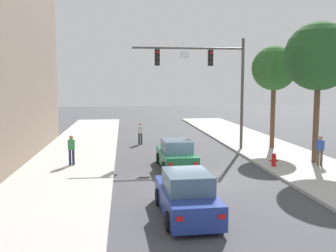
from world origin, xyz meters
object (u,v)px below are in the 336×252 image
car_lead_green (176,155)px  fire_hydrant (274,160)px  traffic_signal_mast (211,72)px  pedestrian_crossing_road (140,132)px  pedestrian_sidewalk_right_walker (320,149)px  street_tree_second (274,69)px  car_following_blue (187,196)px  street_tree_nearest (319,57)px  pedestrian_sidewalk_left_walker (71,149)px

car_lead_green → fire_hydrant: 5.30m
traffic_signal_mast → pedestrian_crossing_road: bearing=142.9°
pedestrian_sidewalk_right_walker → street_tree_second: size_ratio=0.23×
pedestrian_crossing_road → car_following_blue: bearing=-86.8°
traffic_signal_mast → street_tree_nearest: street_tree_nearest is taller
street_tree_nearest → car_following_blue: bearing=-139.5°
traffic_signal_mast → pedestrian_crossing_road: traffic_signal_mast is taller
pedestrian_sidewalk_left_walker → pedestrian_sidewalk_right_walker: 13.62m
car_following_blue → street_tree_nearest: street_tree_nearest is taller
street_tree_nearest → pedestrian_sidewalk_right_walker: bearing=-98.9°
traffic_signal_mast → fire_hydrant: size_ratio=10.51×
car_following_blue → street_tree_second: (8.20, 12.56, 4.90)m
pedestrian_crossing_road → fire_hydrant: pedestrian_crossing_road is taller
traffic_signal_mast → street_tree_second: traffic_signal_mast is taller
pedestrian_sidewalk_right_walker → street_tree_second: 7.55m
car_following_blue → fire_hydrant: size_ratio=5.96×
traffic_signal_mast → car_lead_green: (-3.07, -4.97, -4.67)m
street_tree_nearest → traffic_signal_mast: bearing=133.8°
traffic_signal_mast → street_tree_nearest: size_ratio=0.96×
pedestrian_crossing_road → pedestrian_sidewalk_left_walker: bearing=-118.3°
pedestrian_sidewalk_right_walker → pedestrian_crossing_road: bearing=134.9°
pedestrian_sidewalk_left_walker → fire_hydrant: size_ratio=2.28×
pedestrian_sidewalk_right_walker → fire_hydrant: bearing=177.2°
pedestrian_sidewalk_left_walker → street_tree_second: bearing=17.8°
fire_hydrant → street_tree_nearest: size_ratio=0.09×
traffic_signal_mast → fire_hydrant: 7.87m
pedestrian_sidewalk_right_walker → car_following_blue: bearing=-142.4°
pedestrian_crossing_road → pedestrian_sidewalk_right_walker: pedestrian_sidewalk_right_walker is taller
car_lead_green → pedestrian_crossing_road: 8.63m
traffic_signal_mast → fire_hydrant: traffic_signal_mast is taller
pedestrian_crossing_road → fire_hydrant: size_ratio=2.28×
traffic_signal_mast → pedestrian_sidewalk_left_walker: 10.61m
street_tree_second → car_following_blue: bearing=-123.2°
fire_hydrant → car_lead_green: bearing=171.3°
car_lead_green → pedestrian_sidewalk_left_walker: bearing=171.7°
pedestrian_sidewalk_right_walker → street_tree_second: street_tree_second is taller
car_lead_green → fire_hydrant: bearing=-8.7°
traffic_signal_mast → street_tree_second: (4.45, 0.10, 0.23)m
traffic_signal_mast → car_lead_green: 7.48m
pedestrian_sidewalk_right_walker → pedestrian_sidewalk_left_walker: bearing=172.6°
car_lead_green → pedestrian_sidewalk_right_walker: pedestrian_sidewalk_right_walker is taller
pedestrian_sidewalk_left_walker → pedestrian_sidewalk_right_walker: bearing=-7.4°
pedestrian_crossing_road → fire_hydrant: (6.81, -9.29, -0.41)m
pedestrian_sidewalk_right_walker → traffic_signal_mast: bearing=128.8°
car_lead_green → street_tree_second: size_ratio=0.61×
car_lead_green → pedestrian_sidewalk_right_walker: bearing=-6.8°
traffic_signal_mast → pedestrian_sidewalk_left_walker: size_ratio=4.61×
pedestrian_sidewalk_left_walker → street_tree_nearest: (13.63, -0.94, 5.02)m
street_tree_nearest → street_tree_second: (-0.42, 5.18, -0.46)m
car_lead_green → pedestrian_crossing_road: (-1.58, 8.48, 0.19)m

